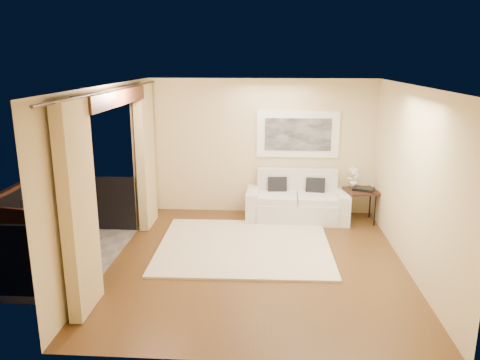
# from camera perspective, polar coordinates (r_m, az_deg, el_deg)

# --- Properties ---
(floor) EXTENTS (5.00, 5.00, 0.00)m
(floor) POSITION_cam_1_polar(r_m,az_deg,el_deg) (7.41, 2.14, -9.91)
(floor) COLOR brown
(floor) RESTS_ON ground
(room_shell) EXTENTS (5.00, 6.40, 5.00)m
(room_shell) POSITION_cam_1_polar(r_m,az_deg,el_deg) (7.14, -15.27, 9.65)
(room_shell) COLOR white
(room_shell) RESTS_ON ground
(balcony) EXTENTS (1.81, 2.60, 1.17)m
(balcony) POSITION_cam_1_polar(r_m,az_deg,el_deg) (8.11, -22.09, -7.44)
(balcony) COLOR #605B56
(balcony) RESTS_ON ground
(curtains) EXTENTS (0.16, 4.80, 2.64)m
(curtains) POSITION_cam_1_polar(r_m,az_deg,el_deg) (7.32, -14.50, 0.40)
(curtains) COLOR tan
(curtains) RESTS_ON ground
(artwork) EXTENTS (1.62, 0.07, 0.92)m
(artwork) POSITION_cam_1_polar(r_m,az_deg,el_deg) (9.33, 7.06, 5.55)
(artwork) COLOR white
(artwork) RESTS_ON room_shell
(rug) EXTENTS (2.90, 2.54, 0.04)m
(rug) POSITION_cam_1_polar(r_m,az_deg,el_deg) (7.93, 0.52, -8.06)
(rug) COLOR beige
(rug) RESTS_ON floor
(sofa) EXTENTS (1.98, 0.89, 0.94)m
(sofa) POSITION_cam_1_polar(r_m,az_deg,el_deg) (9.26, 6.95, -2.70)
(sofa) COLOR silver
(sofa) RESTS_ON floor
(side_table) EXTENTS (0.68, 0.68, 0.63)m
(side_table) POSITION_cam_1_polar(r_m,az_deg,el_deg) (9.26, 14.56, -1.52)
(side_table) COLOR #321910
(side_table) RESTS_ON floor
(tray) EXTENTS (0.46, 0.40, 0.05)m
(tray) POSITION_cam_1_polar(r_m,az_deg,el_deg) (9.24, 14.86, -1.06)
(tray) COLOR black
(tray) RESTS_ON side_table
(orchid) EXTENTS (0.28, 0.25, 0.44)m
(orchid) POSITION_cam_1_polar(r_m,az_deg,el_deg) (9.29, 13.70, 0.36)
(orchid) COLOR white
(orchid) RESTS_ON side_table
(bistro_table) EXTENTS (0.73, 0.73, 0.72)m
(bistro_table) POSITION_cam_1_polar(r_m,az_deg,el_deg) (7.93, -24.09, -4.59)
(bistro_table) COLOR #321910
(bistro_table) RESTS_ON balcony
(balcony_chair_far) EXTENTS (0.58, 0.58, 1.07)m
(balcony_chair_far) POSITION_cam_1_polar(r_m,az_deg,el_deg) (8.80, -22.12, -2.65)
(balcony_chair_far) COLOR #321910
(balcony_chair_far) RESTS_ON balcony
(balcony_chair_near) EXTENTS (0.54, 0.54, 1.06)m
(balcony_chair_near) POSITION_cam_1_polar(r_m,az_deg,el_deg) (7.28, -26.01, -6.65)
(balcony_chair_near) COLOR #321910
(balcony_chair_near) RESTS_ON balcony
(ice_bucket) EXTENTS (0.18, 0.18, 0.20)m
(ice_bucket) POSITION_cam_1_polar(r_m,az_deg,el_deg) (8.04, -24.57, -3.00)
(ice_bucket) COLOR white
(ice_bucket) RESTS_ON bistro_table
(candle) EXTENTS (0.06, 0.06, 0.07)m
(candle) POSITION_cam_1_polar(r_m,az_deg,el_deg) (7.94, -23.26, -3.57)
(candle) COLOR red
(candle) RESTS_ON bistro_table
(vase) EXTENTS (0.04, 0.04, 0.18)m
(vase) POSITION_cam_1_polar(r_m,az_deg,el_deg) (7.73, -24.78, -3.79)
(vase) COLOR silver
(vase) RESTS_ON bistro_table
(glass_a) EXTENTS (0.06, 0.06, 0.12)m
(glass_a) POSITION_cam_1_polar(r_m,az_deg,el_deg) (7.79, -23.37, -3.73)
(glass_a) COLOR silver
(glass_a) RESTS_ON bistro_table
(glass_b) EXTENTS (0.06, 0.06, 0.12)m
(glass_b) POSITION_cam_1_polar(r_m,az_deg,el_deg) (7.83, -23.11, -3.62)
(glass_b) COLOR white
(glass_b) RESTS_ON bistro_table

